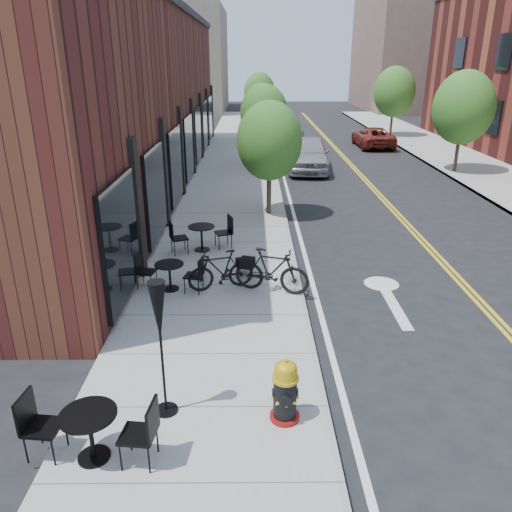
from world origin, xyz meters
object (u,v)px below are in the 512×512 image
object	(u,v)px
patio_umbrella	(159,321)
parked_car_c	(282,130)
bicycle_right	(272,271)
fire_hydrant	(285,391)
bistro_set_c	(202,235)
parked_car_b	(289,146)
bicycle_left	(221,270)
parked_car_far	(373,137)
bistro_set_b	(170,273)
bistro_set_a	(90,429)
parked_car_a	(309,154)

from	to	relation	value
patio_umbrella	parked_car_c	distance (m)	27.73
bicycle_right	patio_umbrella	world-z (taller)	patio_umbrella
fire_hydrant	bistro_set_c	size ratio (longest dim) A/B	0.59
bistro_set_c	parked_car_b	distance (m)	14.53
fire_hydrant	bistro_set_c	xyz separation A→B (m)	(-1.90, 7.11, -0.02)
patio_umbrella	bicycle_left	bearing A→B (deg)	82.25
patio_umbrella	parked_car_far	world-z (taller)	patio_umbrella
parked_car_c	parked_car_far	xyz separation A→B (m)	(5.57, -2.19, -0.13)
bistro_set_b	parked_car_far	bearing A→B (deg)	77.61
bistro_set_a	parked_car_c	xyz separation A→B (m)	(4.14, 28.47, 0.15)
bicycle_left	parked_car_far	xyz separation A→B (m)	(8.28, 20.93, 0.02)
patio_umbrella	parked_car_a	size ratio (longest dim) A/B	0.45
bicycle_right	parked_car_b	xyz separation A→B (m)	(1.54, 16.83, 0.11)
fire_hydrant	bistro_set_b	xyz separation A→B (m)	(-2.40, 4.53, -0.06)
bistro_set_c	patio_umbrella	bearing A→B (deg)	-109.74
bistro_set_a	bicycle_right	bearing A→B (deg)	69.73
parked_car_a	parked_car_far	bearing A→B (deg)	61.20
fire_hydrant	bicycle_left	size ratio (longest dim) A/B	0.65
fire_hydrant	bistro_set_a	bearing A→B (deg)	-166.50
bistro_set_a	parked_car_c	size ratio (longest dim) A/B	0.35
bicycle_right	bistro_set_c	distance (m)	3.29
bicycle_right	parked_car_c	distance (m)	23.35
patio_umbrella	bicycle_right	bearing A→B (deg)	67.22
bistro_set_b	parked_car_b	bearing A→B (deg)	88.76
bistro_set_b	bistro_set_a	bearing A→B (deg)	-80.62
fire_hydrant	bicycle_right	distance (m)	4.39
bistro_set_a	parked_car_far	distance (m)	28.01
bistro_set_a	bistro_set_c	xyz separation A→B (m)	(0.74, 7.88, -0.01)
bistro_set_a	parked_car_a	size ratio (longest dim) A/B	0.37
bistro_set_a	parked_car_b	world-z (taller)	parked_car_b
bistro_set_a	parked_car_c	distance (m)	28.77
bistro_set_a	parked_car_a	distance (m)	19.83
bicycle_right	bistro_set_c	xyz separation A→B (m)	(-1.86, 2.71, -0.06)
bicycle_left	bistro_set_a	size ratio (longest dim) A/B	0.88
patio_umbrella	parked_car_c	size ratio (longest dim) A/B	0.42
bicycle_left	bistro_set_b	size ratio (longest dim) A/B	0.98
patio_umbrella	parked_car_c	world-z (taller)	patio_umbrella
bicycle_right	parked_car_a	xyz separation A→B (m)	(2.34, 14.04, 0.17)
bistro_set_c	parked_car_a	bearing A→B (deg)	49.17
bistro_set_b	parked_car_c	bearing A→B (deg)	92.35
bistro_set_c	parked_car_b	bearing A→B (deg)	55.98
bistro_set_a	bistro_set_b	bearing A→B (deg)	93.88
bicycle_left	patio_umbrella	size ratio (longest dim) A/B	0.72
bistro_set_a	patio_umbrella	world-z (taller)	patio_umbrella
bistro_set_a	patio_umbrella	bearing A→B (deg)	55.46
patio_umbrella	bistro_set_c	bearing A→B (deg)	90.74
bistro_set_c	bicycle_right	bearing A→B (deg)	-76.03
bistro_set_c	patio_umbrella	world-z (taller)	patio_umbrella
bistro_set_b	parked_car_b	xyz separation A→B (m)	(3.90, 16.69, 0.21)
fire_hydrant	bistro_set_a	xyz separation A→B (m)	(-2.63, -0.77, -0.01)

